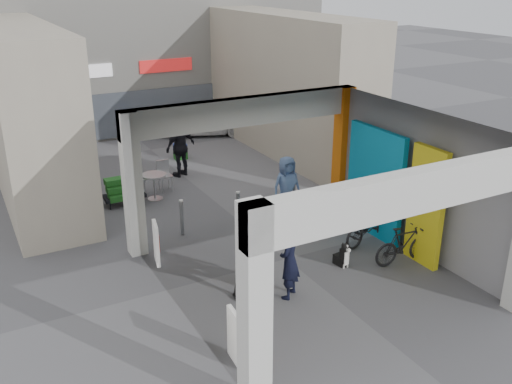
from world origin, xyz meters
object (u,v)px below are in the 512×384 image
man_back_turned (252,255)px  bicycle_rear (404,245)px  produce_stand (124,194)px  man_crates (180,147)px  man_with_dog (290,260)px  cafe_set (148,186)px  bicycle_front (370,225)px  border_collie (343,256)px  white_van (204,120)px  man_elderly (287,187)px

man_back_turned → bicycle_rear: (3.75, -0.46, -0.44)m
produce_stand → man_crates: size_ratio=0.58×
man_with_dog → cafe_set: bearing=-122.9°
bicycle_rear → bicycle_front: bearing=4.6°
border_collie → bicycle_rear: (1.32, -0.54, 0.22)m
man_with_dog → man_back_turned: bearing=-74.4°
man_crates → white_van: 5.11m
bicycle_rear → white_van: bearing=2.9°
man_back_turned → bicycle_rear: bearing=-20.1°
produce_stand → man_elderly: size_ratio=0.68×
man_with_dog → man_crates: size_ratio=0.84×
man_with_dog → man_elderly: size_ratio=0.98×
produce_stand → white_van: bearing=44.5°
border_collie → bicycle_rear: 1.44m
produce_stand → white_van: (5.07, 5.82, 0.32)m
produce_stand → border_collie: bearing=-65.5°
cafe_set → bicycle_rear: cafe_set is taller
border_collie → bicycle_rear: size_ratio=0.41×
man_elderly → bicycle_rear: (0.99, -3.63, -0.40)m
man_with_dog → white_van: man_with_dog is taller
border_collie → bicycle_front: (1.32, 0.69, 0.22)m
bicycle_rear → produce_stand: bearing=39.9°
man_with_dog → man_elderly: man_elderly is taller
man_elderly → bicycle_rear: bearing=-72.8°
produce_stand → man_crates: 2.89m
white_van → bicycle_front: bearing=-160.1°
bicycle_rear → man_back_turned: bearing=87.7°
produce_stand → bicycle_front: size_ratio=0.66×
bicycle_front → border_collie: bearing=104.9°
bicycle_front → man_back_turned: bearing=88.9°
man_back_turned → bicycle_front: man_back_turned is taller
bicycle_rear → white_van: 12.46m
produce_stand → bicycle_rear: (4.70, -6.63, 0.16)m
man_with_dog → man_elderly: (2.12, 3.62, 0.02)m
border_collie → man_elderly: bearing=75.7°
produce_stand → bicycle_front: (4.70, -5.40, 0.16)m
produce_stand → bicycle_rear: bearing=-59.2°
border_collie → white_van: bearing=73.9°
white_van → man_with_dog: bearing=-173.8°
bicycle_rear → man_crates: bearing=20.6°
border_collie → produce_stand: bearing=110.9°
produce_stand → man_elderly: bearing=-43.5°
man_with_dog → bicycle_rear: man_with_dog is taller
cafe_set → bicycle_rear: (3.91, -6.86, 0.14)m
man_crates → white_van: (2.70, 4.33, -0.38)m
bicycle_front → bicycle_rear: size_ratio=1.15×
man_elderly → produce_stand: bearing=143.1°
cafe_set → man_crates: bearing=38.7°
cafe_set → white_van: bearing=52.6°
cafe_set → man_with_dog: bearing=-83.3°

